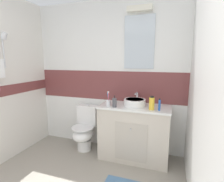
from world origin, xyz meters
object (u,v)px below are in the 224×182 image
at_px(sink_basin, 135,102).
at_px(toothpaste_tube_upright, 159,105).
at_px(soap_dispenser, 114,103).
at_px(mouthwash_bottle, 152,103).
at_px(toothbrush_cup, 108,102).
at_px(toilet, 85,129).

height_order(sink_basin, toothpaste_tube_upright, sink_basin).
bearing_deg(soap_dispenser, mouthwash_bottle, 3.96).
relative_size(toothbrush_cup, soap_dispenser, 1.29).
bearing_deg(toilet, sink_basin, -0.21).
xyz_separation_m(sink_basin, toothpaste_tube_upright, (0.37, -0.15, 0.03)).
relative_size(sink_basin, toothbrush_cup, 1.65).
relative_size(toothbrush_cup, toothpaste_tube_upright, 1.33).
bearing_deg(mouthwash_bottle, toothpaste_tube_upright, -6.36).
distance_m(soap_dispenser, toothpaste_tube_upright, 0.64).
relative_size(mouthwash_bottle, toothpaste_tube_upright, 1.13).
distance_m(toilet, toothpaste_tube_upright, 1.37).
distance_m(soap_dispenser, mouthwash_bottle, 0.53).
bearing_deg(toothbrush_cup, toilet, 162.48).
bearing_deg(sink_basin, toothpaste_tube_upright, -21.87).
distance_m(sink_basin, toothpaste_tube_upright, 0.40).
xyz_separation_m(toothbrush_cup, toothpaste_tube_upright, (0.74, 0.00, 0.02)).
distance_m(toothbrush_cup, soap_dispenser, 0.11).
bearing_deg(mouthwash_bottle, soap_dispenser, -176.04).
relative_size(toothbrush_cup, mouthwash_bottle, 1.17).
bearing_deg(toothbrush_cup, soap_dispenser, -12.41).
distance_m(sink_basin, toilet, 1.02).
bearing_deg(soap_dispenser, toilet, 163.35).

